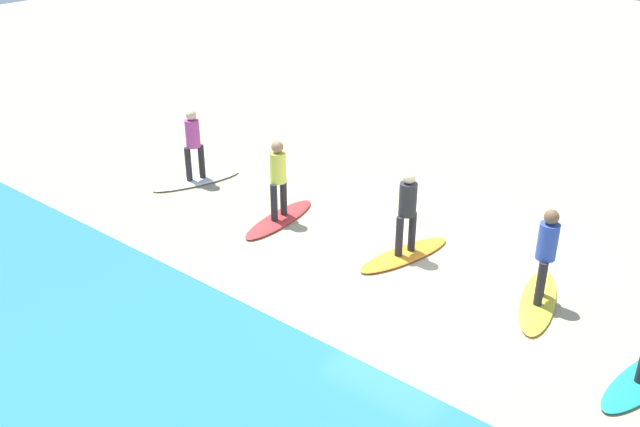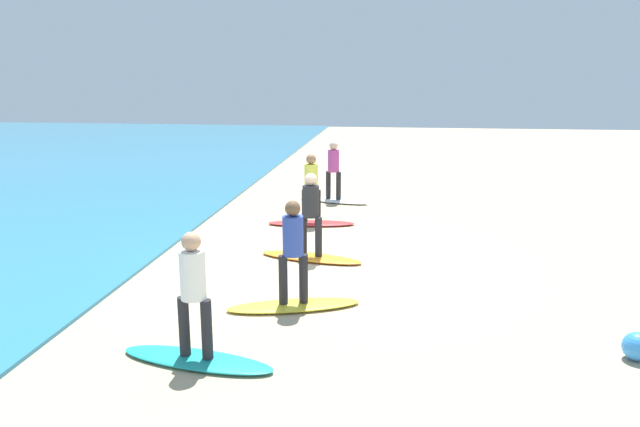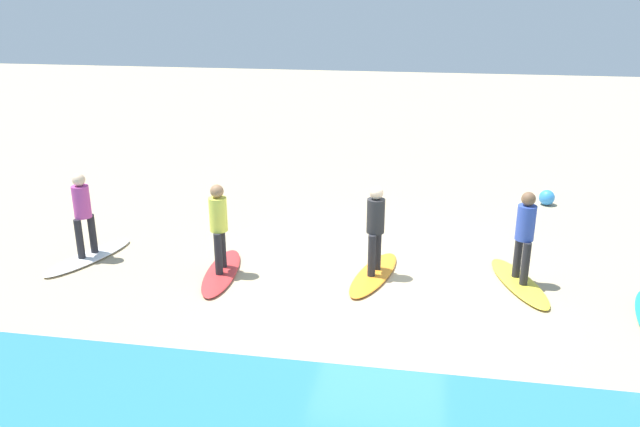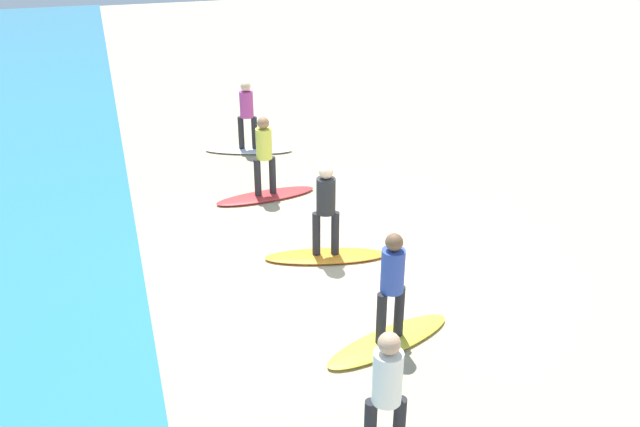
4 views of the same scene
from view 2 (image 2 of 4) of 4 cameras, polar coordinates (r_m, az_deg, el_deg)
name	(u,v)px [view 2 (image 2 of 4)]	position (r m, az deg, el deg)	size (l,w,h in m)	color
ground_plane	(308,262)	(12.02, -1.15, -4.53)	(60.00, 60.00, 0.00)	tan
surfboard_teal	(197,359)	(8.20, -11.36, -13.15)	(2.10, 0.56, 0.09)	teal
surfer_teal	(193,286)	(7.81, -11.69, -6.61)	(0.32, 0.45, 1.64)	#232328
surfboard_yellow	(294,305)	(9.75, -2.46, -8.53)	(2.10, 0.56, 0.09)	yellow
surfer_yellow	(293,245)	(9.43, -2.52, -2.92)	(0.32, 0.45, 1.64)	#232328
surfboard_orange	(311,257)	(12.16, -0.84, -4.09)	(2.10, 0.56, 0.09)	orange
surfer_orange	(311,208)	(11.91, -0.86, 0.47)	(0.32, 0.45, 1.64)	#232328
surfboard_red	(311,223)	(14.86, -0.81, -0.91)	(2.10, 0.56, 0.09)	red
surfer_red	(311,183)	(14.66, -0.83, 2.86)	(0.32, 0.46, 1.64)	#232328
surfboard_white	(333,200)	(17.51, 1.24, 1.23)	(2.10, 0.56, 0.09)	white
surfer_white	(333,166)	(17.33, 1.26, 4.44)	(0.32, 0.44, 1.64)	#232328
beach_ball	(637,346)	(9.03, 27.38, -10.90)	(0.37, 0.37, 0.37)	#338CE5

